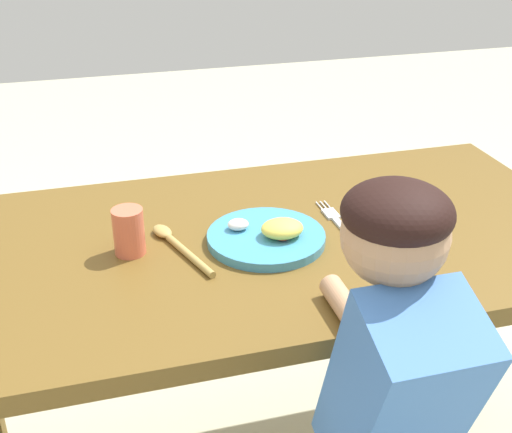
{
  "coord_description": "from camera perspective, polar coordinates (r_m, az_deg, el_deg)",
  "views": [
    {
      "loc": [
        -0.33,
        -1.19,
        1.41
      ],
      "look_at": [
        0.02,
        0.06,
        0.74
      ],
      "focal_mm": 47.44,
      "sensor_mm": 36.0,
      "label": 1
    }
  ],
  "objects": [
    {
      "name": "plate",
      "position": [
        1.39,
        1.03,
        -1.65
      ],
      "size": [
        0.24,
        0.24,
        0.05
      ],
      "color": "#4091BB",
      "rests_on": "dining_table"
    },
    {
      "name": "fork",
      "position": [
        1.48,
        6.86,
        -0.4
      ],
      "size": [
        0.03,
        0.2,
        0.01
      ],
      "rotation": [
        0.0,
        0.0,
        1.59
      ],
      "color": "silver",
      "rests_on": "dining_table"
    },
    {
      "name": "spoon",
      "position": [
        1.39,
        -6.73,
        -2.29
      ],
      "size": [
        0.1,
        0.23,
        0.02
      ],
      "rotation": [
        0.0,
        0.0,
        1.9
      ],
      "color": "tan",
      "rests_on": "dining_table"
    },
    {
      "name": "drinking_cup",
      "position": [
        1.36,
        -10.68,
        -1.25
      ],
      "size": [
        0.06,
        0.06,
        0.1
      ],
      "primitive_type": "cylinder",
      "color": "#DF674A",
      "rests_on": "dining_table"
    },
    {
      "name": "dining_table",
      "position": [
        1.46,
        -0.11,
        -5.04
      ],
      "size": [
        1.46,
        0.73,
        0.72
      ],
      "color": "brown",
      "rests_on": "ground_plane"
    }
  ]
}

